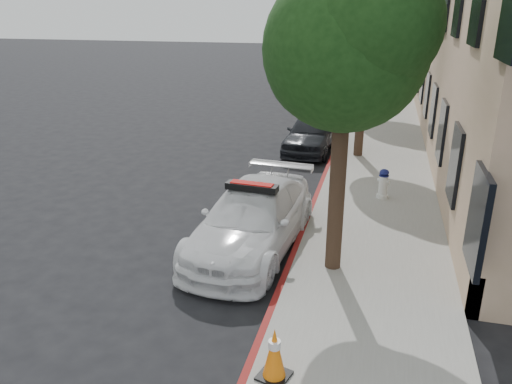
{
  "coord_description": "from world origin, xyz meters",
  "views": [
    {
      "loc": [
        3.58,
        -10.73,
        4.93
      ],
      "look_at": [
        0.99,
        -0.56,
        1.0
      ],
      "focal_mm": 35.0,
      "sensor_mm": 36.0,
      "label": 1
    }
  ],
  "objects": [
    {
      "name": "sidewalk",
      "position": [
        3.6,
        10.0,
        0.07
      ],
      "size": [
        3.2,
        50.0,
        0.15
      ],
      "primitive_type": "cube",
      "color": "gray",
      "rests_on": "ground"
    },
    {
      "name": "fire_hydrant",
      "position": [
        3.78,
        2.06,
        0.54
      ],
      "size": [
        0.33,
        0.3,
        0.79
      ],
      "rotation": [
        0.0,
        0.0,
        -0.4
      ],
      "color": "white",
      "rests_on": "sidewalk"
    },
    {
      "name": "traffic_cone",
      "position": [
        2.46,
        -5.31,
        0.53
      ],
      "size": [
        0.5,
        0.5,
        0.78
      ],
      "rotation": [
        0.0,
        0.0,
        -0.29
      ],
      "color": "black",
      "rests_on": "sidewalk"
    },
    {
      "name": "tree_mid",
      "position": [
        2.93,
        5.99,
        4.16
      ],
      "size": [
        2.77,
        2.64,
        5.43
      ],
      "color": "black",
      "rests_on": "sidewalk"
    },
    {
      "name": "curb_strip",
      "position": [
        2.06,
        10.0,
        0.07
      ],
      "size": [
        0.12,
        50.0,
        0.15
      ],
      "primitive_type": "cube",
      "color": "maroon",
      "rests_on": "ground"
    },
    {
      "name": "tree_far",
      "position": [
        2.93,
        13.99,
        4.39
      ],
      "size": [
        3.1,
        3.0,
        5.81
      ],
      "color": "black",
      "rests_on": "sidewalk"
    },
    {
      "name": "parked_car_mid",
      "position": [
        1.2,
        6.67,
        0.67
      ],
      "size": [
        1.78,
        3.98,
        1.33
      ],
      "primitive_type": "imported",
      "rotation": [
        0.0,
        0.0,
        -0.05
      ],
      "color": "black",
      "rests_on": "ground"
    },
    {
      "name": "tree_near",
      "position": [
        2.93,
        -2.01,
        4.27
      ],
      "size": [
        2.92,
        2.82,
        5.62
      ],
      "color": "black",
      "rests_on": "sidewalk"
    },
    {
      "name": "police_car",
      "position": [
        1.1,
        -1.34,
        0.68
      ],
      "size": [
        2.26,
        4.78,
        1.5
      ],
      "rotation": [
        0.0,
        0.0,
        -0.08
      ],
      "color": "white",
      "rests_on": "ground"
    },
    {
      "name": "ground",
      "position": [
        0.0,
        0.0,
        0.0
      ],
      "size": [
        120.0,
        120.0,
        0.0
      ],
      "primitive_type": "plane",
      "color": "black",
      "rests_on": "ground"
    },
    {
      "name": "parked_car_far",
      "position": [
        1.2,
        17.57,
        0.72
      ],
      "size": [
        2.07,
        4.56,
        1.45
      ],
      "primitive_type": "imported",
      "rotation": [
        0.0,
        0.0,
        0.12
      ],
      "color": "#161937",
      "rests_on": "ground"
    }
  ]
}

